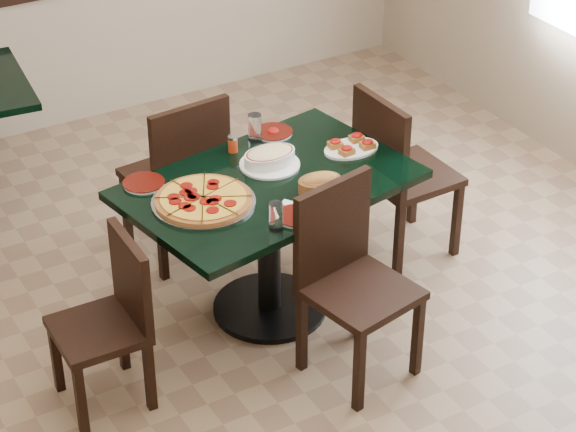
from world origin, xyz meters
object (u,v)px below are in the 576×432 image
chair_far (181,171)px  bruschetta_platter (351,146)px  bread_basket (319,183)px  chair_near (348,270)px  chair_right (396,167)px  main_table (269,214)px  chair_left (113,314)px  lasagna_casserole (270,157)px  pepperoni_pizza (203,200)px

chair_far → bruschetta_platter: chair_far is taller
bread_basket → chair_near: bearing=-93.2°
chair_right → main_table: bearing=96.7°
main_table → chair_left: 0.92m
bread_basket → main_table: bearing=135.1°
chair_left → lasagna_casserole: (0.97, 0.33, 0.35)m
chair_far → chair_left: 1.12m
bread_basket → bruschetta_platter: 0.42m
chair_near → bruschetta_platter: size_ratio=3.20×
bread_basket → chair_far: bearing=116.4°
main_table → lasagna_casserole: lasagna_casserole is taller
bruschetta_platter → pepperoni_pizza: bearing=-173.3°
pepperoni_pizza → bread_basket: (0.51, -0.17, 0.02)m
chair_near → lasagna_casserole: bearing=81.8°
chair_near → bread_basket: chair_near is taller
chair_right → pepperoni_pizza: bearing=95.5°
main_table → chair_right: 0.83m
main_table → chair_far: bearing=94.2°
bread_basket → pepperoni_pizza: bearing=167.1°
chair_right → bread_basket: chair_right is taller
chair_near → bruschetta_platter: (0.38, 0.58, 0.25)m
chair_near → chair_right: chair_right is taller
chair_far → lasagna_casserole: chair_far is taller
main_table → bread_basket: 0.33m
chair_left → chair_far: bearing=140.1°
chair_far → chair_near: chair_far is taller
main_table → chair_near: (0.11, -0.53, -0.05)m
chair_right → lasagna_casserole: size_ratio=3.25×
bruschetta_platter → chair_left: bearing=-168.1°
chair_left → pepperoni_pizza: size_ratio=1.71×
chair_right → bread_basket: 0.77m
main_table → pepperoni_pizza: 0.40m
chair_near → bruschetta_platter: chair_near is taller
chair_near → bread_basket: 0.43m
chair_right → chair_left: (-1.71, -0.33, -0.08)m
bread_basket → bruschetta_platter: bearing=41.8°
chair_left → pepperoni_pizza: bearing=109.6°
chair_left → chair_right: bearing=102.0°
lasagna_casserole → bruschetta_platter: lasagna_casserole is taller
chair_near → lasagna_casserole: 0.71m
main_table → chair_far: size_ratio=1.53×
chair_near → bread_basket: bearing=70.3°
pepperoni_pizza → lasagna_casserole: size_ratio=1.63×
chair_right → chair_left: 1.74m
chair_near → bread_basket: (0.05, 0.33, 0.27)m
main_table → chair_left: (-0.89, -0.21, -0.12)m
chair_far → chair_right: (0.98, -0.51, -0.00)m
chair_right → lasagna_casserole: (-0.74, 0.00, 0.27)m
chair_right → chair_left: size_ratio=1.16×
chair_left → pepperoni_pizza: chair_left is taller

